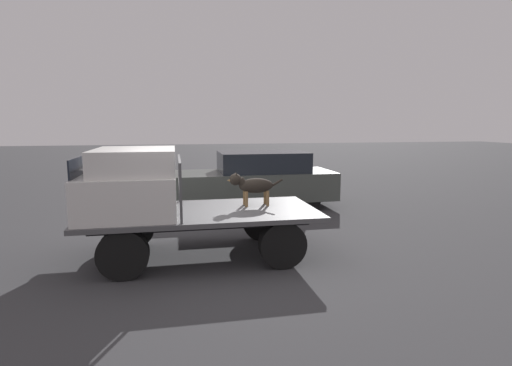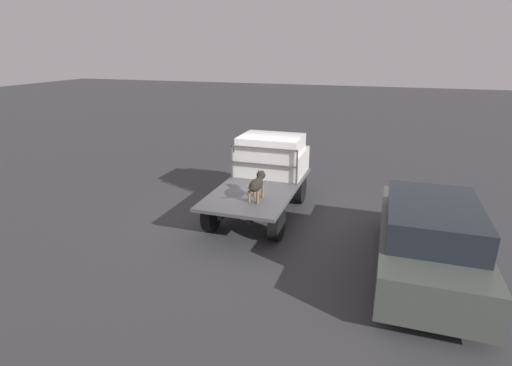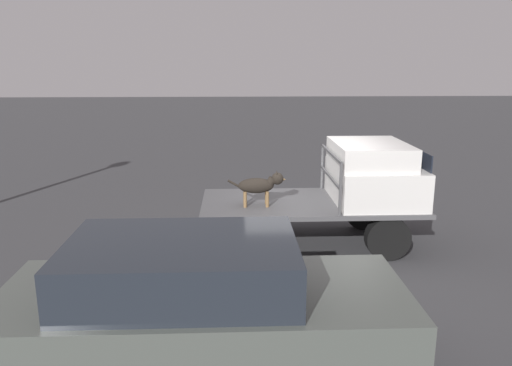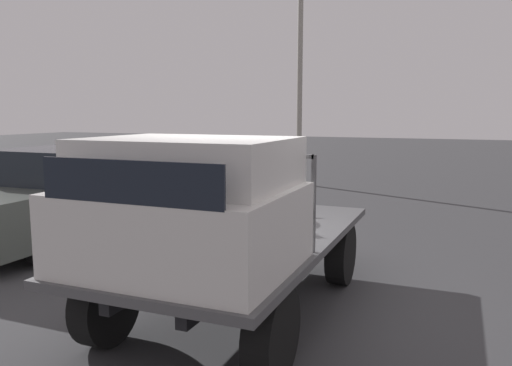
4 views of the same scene
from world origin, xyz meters
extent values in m
plane|color=#38383A|center=(0.00, 0.00, 0.00)|extent=(80.00, 80.00, 0.00)
cylinder|color=black|center=(1.26, 0.83, 0.39)|extent=(0.79, 0.24, 0.79)
cylinder|color=black|center=(1.26, -0.83, 0.39)|extent=(0.79, 0.24, 0.79)
cylinder|color=black|center=(-1.26, 0.83, 0.39)|extent=(0.79, 0.24, 0.79)
cylinder|color=black|center=(-1.26, -0.83, 0.39)|extent=(0.79, 0.24, 0.79)
cube|color=black|center=(0.00, 0.35, 0.68)|extent=(3.74, 0.10, 0.18)
cube|color=black|center=(0.00, -0.35, 0.68)|extent=(3.74, 0.10, 0.18)
cube|color=#4C4C4F|center=(0.00, 0.00, 0.81)|extent=(4.07, 1.98, 0.08)
cube|color=silver|center=(1.21, 0.00, 1.19)|extent=(1.55, 1.86, 0.69)
cube|color=silver|center=(1.10, 0.00, 1.74)|extent=(1.31, 1.71, 0.42)
cube|color=black|center=(1.97, 0.00, 1.68)|extent=(0.02, 1.53, 0.32)
cube|color=#4C4C4F|center=(0.37, 0.91, 1.31)|extent=(0.04, 0.04, 0.94)
cube|color=#4C4C4F|center=(0.37, -0.91, 1.31)|extent=(0.04, 0.04, 0.94)
cube|color=#4C4C4F|center=(0.37, 0.00, 1.76)|extent=(0.04, 1.82, 0.04)
cube|color=#4C4C4F|center=(0.37, 0.00, 1.31)|extent=(0.04, 1.82, 0.04)
cylinder|color=brown|center=(-0.83, -0.14, 0.99)|extent=(0.06, 0.06, 0.28)
cylinder|color=brown|center=(-0.83, -0.35, 0.99)|extent=(0.06, 0.06, 0.28)
cylinder|color=brown|center=(-1.23, -0.14, 0.99)|extent=(0.06, 0.06, 0.28)
cylinder|color=brown|center=(-1.23, -0.35, 0.99)|extent=(0.06, 0.06, 0.28)
ellipsoid|color=black|center=(-1.03, -0.25, 1.22)|extent=(0.65, 0.28, 0.28)
sphere|color=brown|center=(-0.86, -0.25, 1.17)|extent=(0.13, 0.13, 0.13)
cylinder|color=black|center=(-0.76, -0.25, 1.30)|extent=(0.20, 0.15, 0.19)
sphere|color=black|center=(-0.64, -0.25, 1.35)|extent=(0.22, 0.22, 0.22)
cone|color=brown|center=(-0.55, -0.25, 1.33)|extent=(0.12, 0.12, 0.12)
cone|color=black|center=(-0.66, -0.19, 1.44)|extent=(0.06, 0.08, 0.10)
cone|color=black|center=(-0.66, -0.31, 1.44)|extent=(0.06, 0.08, 0.10)
cylinder|color=black|center=(-1.41, -0.25, 1.25)|extent=(0.27, 0.04, 0.18)
cylinder|color=black|center=(-0.39, -3.27, 0.30)|extent=(0.60, 0.20, 0.60)
cylinder|color=black|center=(-0.39, -4.78, 0.30)|extent=(0.60, 0.20, 0.60)
cylinder|color=black|center=(-3.14, -3.27, 0.30)|extent=(0.60, 0.20, 0.60)
cylinder|color=black|center=(-3.14, -4.78, 0.30)|extent=(0.60, 0.20, 0.60)
cube|color=#474C47|center=(-1.77, -4.02, 0.64)|extent=(4.43, 1.79, 0.77)
cube|color=#1E232B|center=(-1.99, -4.02, 1.30)|extent=(2.44, 1.61, 0.56)
camera|label=1|loc=(0.43, 6.98, 2.37)|focal=28.00mm
camera|label=2|loc=(-9.47, -3.02, 4.29)|focal=28.00mm
camera|label=3|loc=(-1.42, -9.01, 3.43)|focal=35.00mm
camera|label=4|loc=(4.86, 2.16, 2.17)|focal=35.00mm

